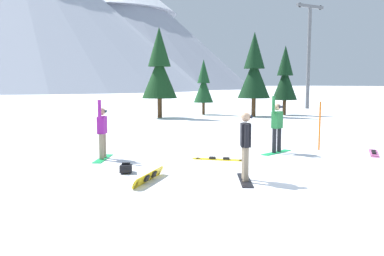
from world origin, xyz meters
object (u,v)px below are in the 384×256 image
snowboarder_midground (277,126)px  pine_tree_broad (285,77)px  snowboarder_background (102,131)px  backpack_black (126,168)px  loose_snowboard_far_spare (149,177)px  pine_tree_tall (254,71)px  ski_lift_tower (309,49)px  loose_snowboard_near_right (374,153)px  snowboarder_foreground (245,145)px  pine_tree_young (159,69)px  trail_marker_pole (320,126)px  pine_tree_leaning (204,84)px  loose_snowboard_near_left (219,159)px

snowboarder_midground → pine_tree_broad: size_ratio=0.37×
pine_tree_broad → snowboarder_background: bearing=-147.3°
backpack_black → snowboarder_background: bearing=88.9°
loose_snowboard_far_spare → pine_tree_tall: 21.81m
ski_lift_tower → pine_tree_broad: bearing=-145.4°
loose_snowboard_near_right → loose_snowboard_far_spare: bearing=180.0°
snowboarder_midground → snowboarder_background: snowboarder_midground is taller
snowboarder_foreground → ski_lift_tower: size_ratio=0.17×
loose_snowboard_near_right → ski_lift_tower: size_ratio=0.15×
loose_snowboard_far_spare → pine_tree_young: 19.80m
backpack_black → ski_lift_tower: ski_lift_tower is taller
trail_marker_pole → pine_tree_leaning: bearing=73.3°
loose_snowboard_far_spare → loose_snowboard_near_left: 3.56m
loose_snowboard_near_right → backpack_black: size_ratio=2.82×
backpack_black → pine_tree_young: size_ratio=0.08×
pine_tree_leaning → pine_tree_broad: pine_tree_broad is taller
loose_snowboard_near_right → pine_tree_tall: bearing=67.2°
snowboarder_midground → snowboarder_background: (-5.82, 1.84, -0.05)m
snowboarder_background → ski_lift_tower: (26.05, 17.11, 4.95)m
pine_tree_young → pine_tree_broad: (9.83, -2.28, -0.57)m
pine_tree_tall → pine_tree_young: pine_tree_young is taller
pine_tree_young → loose_snowboard_near_right: bearing=-88.9°
loose_snowboard_far_spare → trail_marker_pole: (7.52, 1.52, 0.78)m
ski_lift_tower → pine_tree_young: bearing=-170.0°
loose_snowboard_near_right → backpack_black: bearing=171.7°
snowboarder_midground → pine_tree_tall: size_ratio=0.32×
loose_snowboard_far_spare → loose_snowboard_near_right: size_ratio=0.91×
snowboarder_foreground → loose_snowboard_far_spare: bearing=153.8°
loose_snowboard_far_spare → ski_lift_tower: (25.93, 20.75, 5.74)m
pine_tree_leaning → trail_marker_pole: bearing=-106.7°
loose_snowboard_near_right → pine_tree_leaning: bearing=77.8°
backpack_black → pine_tree_young: 18.74m
loose_snowboard_far_spare → loose_snowboard_near_left: size_ratio=0.94×
snowboarder_foreground → loose_snowboard_near_right: 6.58m
snowboarder_foreground → loose_snowboard_near_left: size_ratio=1.17×
loose_snowboard_near_left → loose_snowboard_far_spare: bearing=-152.6°
snowboarder_midground → snowboarder_background: 6.10m
loose_snowboard_near_left → pine_tree_leaning: pine_tree_leaning is taller
snowboarder_foreground → loose_snowboard_near_right: bearing=9.5°
loose_snowboard_far_spare → backpack_black: size_ratio=2.57×
trail_marker_pole → pine_tree_leaning: 18.19m
loose_snowboard_near_left → backpack_black: backpack_black is taller
snowboarder_midground → trail_marker_pole: snowboarder_midground is taller
pine_tree_tall → ski_lift_tower: (10.84, 5.36, 2.40)m
pine_tree_leaning → loose_snowboard_near_left: bearing=-119.0°
loose_snowboard_near_right → trail_marker_pole: trail_marker_pole is taller
snowboarder_foreground → loose_snowboard_near_left: (0.97, 2.72, -0.91)m
snowboarder_foreground → snowboarder_background: snowboarder_background is taller
snowboarder_foreground → pine_tree_leaning: 22.61m
snowboarder_background → loose_snowboard_far_spare: (0.11, -3.64, -0.79)m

